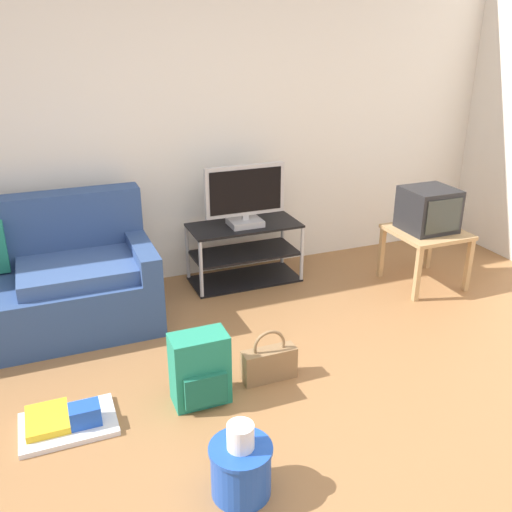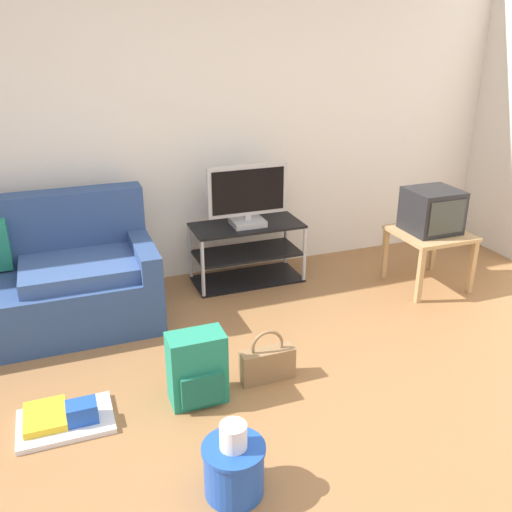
{
  "view_description": "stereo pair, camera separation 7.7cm",
  "coord_description": "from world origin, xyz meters",
  "px_view_note": "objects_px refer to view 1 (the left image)",
  "views": [
    {
      "loc": [
        -0.92,
        -1.92,
        1.99
      ],
      "look_at": [
        0.33,
        1.22,
        0.6
      ],
      "focal_mm": 39.24,
      "sensor_mm": 36.0,
      "label": 1
    },
    {
      "loc": [
        -0.85,
        -1.94,
        1.99
      ],
      "look_at": [
        0.33,
        1.22,
        0.6
      ],
      "focal_mm": 39.24,
      "sensor_mm": 36.0,
      "label": 2
    }
  ],
  "objects_px": {
    "backpack": "(200,369)",
    "cleaning_bucket": "(241,465)",
    "floor_tray": "(67,421)",
    "tv_stand": "(244,253)",
    "handbag": "(269,362)",
    "crt_tv": "(429,209)",
    "flat_tv": "(245,196)",
    "side_table": "(426,238)"
  },
  "relations": [
    {
      "from": "flat_tv",
      "to": "floor_tray",
      "type": "relative_size",
      "value": 1.31
    },
    {
      "from": "cleaning_bucket",
      "to": "floor_tray",
      "type": "distance_m",
      "value": 1.05
    },
    {
      "from": "tv_stand",
      "to": "side_table",
      "type": "distance_m",
      "value": 1.48
    },
    {
      "from": "tv_stand",
      "to": "floor_tray",
      "type": "height_order",
      "value": "tv_stand"
    },
    {
      "from": "flat_tv",
      "to": "cleaning_bucket",
      "type": "relative_size",
      "value": 1.74
    },
    {
      "from": "tv_stand",
      "to": "crt_tv",
      "type": "relative_size",
      "value": 2.31
    },
    {
      "from": "flat_tv",
      "to": "crt_tv",
      "type": "distance_m",
      "value": 1.46
    },
    {
      "from": "handbag",
      "to": "backpack",
      "type": "bearing_deg",
      "value": -173.26
    },
    {
      "from": "flat_tv",
      "to": "handbag",
      "type": "xyz_separation_m",
      "value": [
        -0.37,
        -1.37,
        -0.63
      ]
    },
    {
      "from": "side_table",
      "to": "cleaning_bucket",
      "type": "xyz_separation_m",
      "value": [
        -2.18,
        -1.56,
        -0.24
      ]
    },
    {
      "from": "backpack",
      "to": "handbag",
      "type": "bearing_deg",
      "value": 2.53
    },
    {
      "from": "crt_tv",
      "to": "floor_tray",
      "type": "distance_m",
      "value": 3.06
    },
    {
      "from": "tv_stand",
      "to": "flat_tv",
      "type": "xyz_separation_m",
      "value": [
        -0.0,
        -0.02,
        0.49
      ]
    },
    {
      "from": "backpack",
      "to": "cleaning_bucket",
      "type": "distance_m",
      "value": 0.72
    },
    {
      "from": "tv_stand",
      "to": "backpack",
      "type": "xyz_separation_m",
      "value": [
        -0.81,
        -1.44,
        -0.04
      ]
    },
    {
      "from": "cleaning_bucket",
      "to": "backpack",
      "type": "bearing_deg",
      "value": 88.1
    },
    {
      "from": "cleaning_bucket",
      "to": "floor_tray",
      "type": "relative_size",
      "value": 0.76
    },
    {
      "from": "crt_tv",
      "to": "backpack",
      "type": "relative_size",
      "value": 0.91
    },
    {
      "from": "backpack",
      "to": "flat_tv",
      "type": "bearing_deg",
      "value": 56.03
    },
    {
      "from": "crt_tv",
      "to": "handbag",
      "type": "distance_m",
      "value": 1.96
    },
    {
      "from": "tv_stand",
      "to": "side_table",
      "type": "relative_size",
      "value": 1.63
    },
    {
      "from": "crt_tv",
      "to": "handbag",
      "type": "xyz_separation_m",
      "value": [
        -1.71,
        -0.8,
        -0.52
      ]
    },
    {
      "from": "crt_tv",
      "to": "backpack",
      "type": "bearing_deg",
      "value": -158.39
    },
    {
      "from": "backpack",
      "to": "cleaning_bucket",
      "type": "height_order",
      "value": "backpack"
    },
    {
      "from": "crt_tv",
      "to": "backpack",
      "type": "distance_m",
      "value": 2.36
    },
    {
      "from": "handbag",
      "to": "flat_tv",
      "type": "bearing_deg",
      "value": 74.99
    },
    {
      "from": "floor_tray",
      "to": "tv_stand",
      "type": "bearing_deg",
      "value": 42.12
    },
    {
      "from": "side_table",
      "to": "cleaning_bucket",
      "type": "bearing_deg",
      "value": -144.42
    },
    {
      "from": "backpack",
      "to": "floor_tray",
      "type": "height_order",
      "value": "backpack"
    },
    {
      "from": "floor_tray",
      "to": "handbag",
      "type": "bearing_deg",
      "value": 0.4
    },
    {
      "from": "handbag",
      "to": "crt_tv",
      "type": "bearing_deg",
      "value": 25.1
    },
    {
      "from": "side_table",
      "to": "crt_tv",
      "type": "height_order",
      "value": "crt_tv"
    },
    {
      "from": "crt_tv",
      "to": "cleaning_bucket",
      "type": "xyz_separation_m",
      "value": [
        -2.18,
        -1.58,
        -0.49
      ]
    },
    {
      "from": "floor_tray",
      "to": "cleaning_bucket",
      "type": "bearing_deg",
      "value": -47.21
    },
    {
      "from": "flat_tv",
      "to": "tv_stand",
      "type": "bearing_deg",
      "value": 90.0
    },
    {
      "from": "tv_stand",
      "to": "crt_tv",
      "type": "xyz_separation_m",
      "value": [
        1.35,
        -0.59,
        0.39
      ]
    },
    {
      "from": "tv_stand",
      "to": "handbag",
      "type": "height_order",
      "value": "tv_stand"
    },
    {
      "from": "side_table",
      "to": "crt_tv",
      "type": "bearing_deg",
      "value": 90.0
    },
    {
      "from": "flat_tv",
      "to": "floor_tray",
      "type": "xyz_separation_m",
      "value": [
        -1.55,
        -1.38,
        -0.7
      ]
    },
    {
      "from": "flat_tv",
      "to": "crt_tv",
      "type": "xyz_separation_m",
      "value": [
        1.35,
        -0.56,
        -0.1
      ]
    },
    {
      "from": "tv_stand",
      "to": "flat_tv",
      "type": "height_order",
      "value": "flat_tv"
    },
    {
      "from": "side_table",
      "to": "backpack",
      "type": "distance_m",
      "value": 2.32
    }
  ]
}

